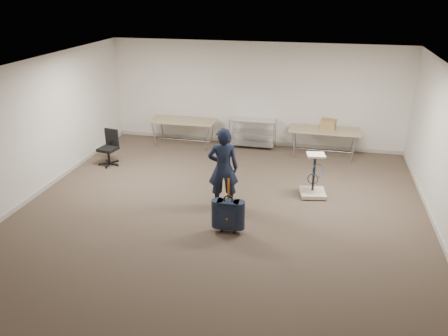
# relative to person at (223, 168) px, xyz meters

# --- Properties ---
(ground) EXTENTS (9.00, 9.00, 0.00)m
(ground) POSITION_rel_person_xyz_m (0.02, -0.66, -0.83)
(ground) COLOR #413528
(ground) RESTS_ON ground
(room_shell) EXTENTS (8.00, 9.00, 9.00)m
(room_shell) POSITION_rel_person_xyz_m (0.02, 0.73, -0.78)
(room_shell) COLOR silver
(room_shell) RESTS_ON ground
(folding_table_left) EXTENTS (1.80, 0.75, 0.73)m
(folding_table_left) POSITION_rel_person_xyz_m (-1.88, 3.29, -0.15)
(folding_table_left) COLOR tan
(folding_table_left) RESTS_ON ground
(folding_table_right) EXTENTS (1.80, 0.75, 0.73)m
(folding_table_right) POSITION_rel_person_xyz_m (1.92, 3.29, -0.15)
(folding_table_right) COLOR tan
(folding_table_right) RESTS_ON ground
(wire_shelf) EXTENTS (1.22, 0.47, 0.80)m
(wire_shelf) POSITION_rel_person_xyz_m (0.02, 3.54, -0.39)
(wire_shelf) COLOR silver
(wire_shelf) RESTS_ON ground
(person) EXTENTS (0.69, 0.54, 1.66)m
(person) POSITION_rel_person_xyz_m (0.00, 0.00, 0.00)
(person) COLOR black
(person) RESTS_ON ground
(suitcase) EXTENTS (0.40, 0.24, 1.06)m
(suitcase) POSITION_rel_person_xyz_m (0.31, -0.98, -0.47)
(suitcase) COLOR black
(suitcase) RESTS_ON ground
(office_chair) EXTENTS (0.53, 0.53, 0.88)m
(office_chair) POSITION_rel_person_xyz_m (-3.26, 1.54, -0.56)
(office_chair) COLOR black
(office_chair) RESTS_ON ground
(equipment_cart) EXTENTS (0.60, 0.60, 0.95)m
(equipment_cart) POSITION_rel_person_xyz_m (1.76, 0.87, -0.58)
(equipment_cart) COLOR #EFE3CD
(equipment_cart) RESTS_ON ground
(cardboard_box) EXTENTS (0.40, 0.34, 0.26)m
(cardboard_box) POSITION_rel_person_xyz_m (2.00, 3.32, 0.03)
(cardboard_box) COLOR #A4884C
(cardboard_box) RESTS_ON folding_table_right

